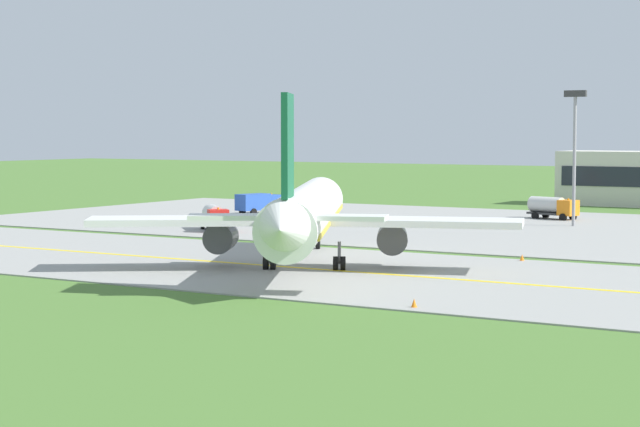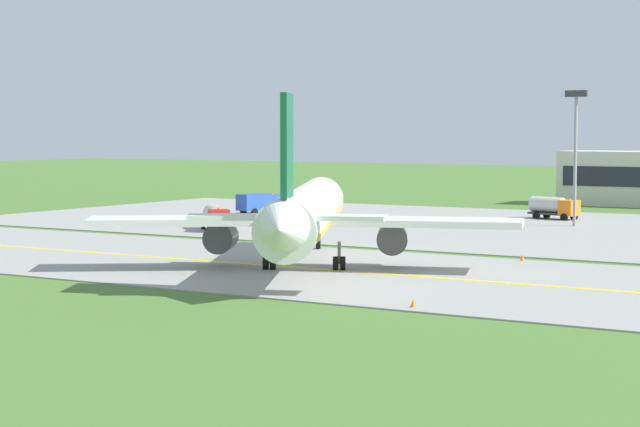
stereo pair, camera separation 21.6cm
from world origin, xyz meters
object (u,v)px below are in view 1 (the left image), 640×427
object	(u,v)px
airplane_lead	(306,214)
service_truck_baggage	(553,207)
service_truck_fuel	(215,216)
apron_light_mast	(575,141)
service_truck_pushback	(258,202)

from	to	relation	value
airplane_lead	service_truck_baggage	size ratio (longest dim) A/B	5.80
service_truck_baggage	service_truck_fuel	xyz separation A→B (m)	(-24.69, -32.71, 0.00)
service_truck_fuel	apron_light_mast	bearing A→B (deg)	39.14
airplane_lead	service_truck_fuel	xyz separation A→B (m)	(-24.86, 22.20, -2.60)
service_truck_pushback	apron_light_mast	xyz separation A→B (m)	(39.33, 2.68, 7.79)
service_truck_fuel	service_truck_pushback	distance (m)	23.64
service_truck_pushback	service_truck_baggage	bearing A→B (deg)	17.90
service_truck_fuel	service_truck_pushback	bearing A→B (deg)	113.34
service_truck_pushback	apron_light_mast	size ratio (longest dim) A/B	0.43
airplane_lead	service_truck_pushback	size ratio (longest dim) A/B	5.81
service_truck_baggage	service_truck_fuel	bearing A→B (deg)	-127.05
service_truck_pushback	apron_light_mast	distance (m)	40.18
service_truck_pushback	service_truck_fuel	bearing A→B (deg)	-66.66
service_truck_pushback	apron_light_mast	bearing A→B (deg)	3.89
service_truck_fuel	apron_light_mast	size ratio (longest dim) A/B	0.39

